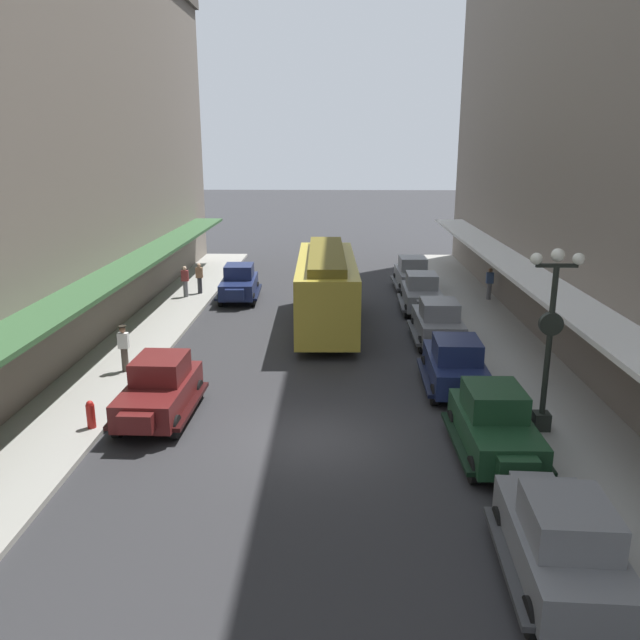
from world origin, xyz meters
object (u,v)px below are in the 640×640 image
Objects in this scene: streetcar at (326,286)px; pedestrian_1 at (185,281)px; parked_car_0 at (160,388)px; fire_hydrant at (91,414)px; parked_car_3 at (239,282)px; parked_car_5 at (438,321)px; pedestrian_0 at (124,348)px; lamp_post_with_clock at (550,333)px; pedestrian_3 at (199,278)px; parked_car_2 at (562,540)px; parked_car_6 at (422,292)px; parked_car_7 at (495,423)px; parked_car_4 at (455,363)px; pedestrian_2 at (490,283)px; parked_car_1 at (413,274)px.

streetcar is 5.89× the size of pedestrian_1.
fire_hydrant is (-1.69, -1.10, -0.38)m from parked_car_0.
parked_car_3 is 11.82m from parked_car_5.
fire_hydrant is 0.49× the size of pedestrian_0.
lamp_post_with_clock reaches higher than pedestrian_3.
parked_car_3 is 5.26× the size of fire_hydrant.
fire_hydrant is 0.50× the size of pedestrian_3.
parked_car_2 reaches higher than pedestrian_0.
pedestrian_0 is (-11.65, -9.32, 0.07)m from parked_car_6.
parked_car_7 is at bearing -54.77° from pedestrian_1.
parked_car_5 is at bearing 89.83° from parked_car_7.
parked_car_0 is at bearing 33.06° from fire_hydrant.
parked_car_4 is at bearing 119.28° from lamp_post_with_clock.
lamp_post_with_clock reaches higher than pedestrian_2.
pedestrian_0 is at bearing -143.83° from pedestrian_2.
parked_car_1 is 4.66m from parked_car_6.
parked_car_0 is 11.04m from streetcar.
parked_car_5 is 5.21m from streetcar.
parked_car_7 is 2.96m from lamp_post_with_clock.
pedestrian_0 is at bearing -90.45° from pedestrian_3.
pedestrian_1 is at bearing 179.58° from pedestrian_2.
fire_hydrant is 21.79m from pedestrian_2.
fire_hydrant is (-11.21, -18.65, -0.38)m from parked_car_1.
streetcar is at bearing 120.23° from lamp_post_with_clock.
parked_car_1 is 19.76m from parked_car_7.
parked_car_6 is (9.30, -2.08, 0.00)m from parked_car_3.
parked_car_2 is at bearing -90.00° from parked_car_6.
parked_car_6 is (-0.01, 5.20, 0.00)m from parked_car_5.
parked_car_2 is 2.63× the size of pedestrian_2.
fire_hydrant is (-11.11, 6.19, -0.38)m from parked_car_2.
pedestrian_3 reaches higher than fire_hydrant.
lamp_post_with_clock is at bearing -79.16° from parked_car_5.
lamp_post_with_clock is (1.86, -3.32, 2.04)m from parked_car_4.
pedestrian_3 is (-11.34, 13.32, 0.05)m from parked_car_4.
parked_car_2 is at bearing -63.40° from pedestrian_3.
parked_car_3 is at bearing -164.66° from parked_car_1.
parked_car_2 is 17.82m from streetcar.
pedestrian_0 is at bearing -87.58° from pedestrian_1.
streetcar is 9.76m from pedestrian_2.
streetcar is 9.15m from pedestrian_3.
lamp_post_with_clock is at bearing 75.68° from parked_car_2.
pedestrian_1 is (-0.48, 11.37, -0.02)m from pedestrian_0.
streetcar is at bearing 120.64° from parked_car_4.
pedestrian_0 is at bearing 153.58° from parked_car_7.
pedestrian_1 is (-2.84, -0.03, 0.05)m from parked_car_3.
parked_car_4 is 12.99m from pedestrian_2.
parked_car_4 is at bearing -59.36° from streetcar.
pedestrian_2 is at bearing -3.58° from pedestrian_3.
pedestrian_3 is (-11.65, -1.77, 0.05)m from parked_car_1.
pedestrian_3 is at bearing 128.42° from lamp_post_with_clock.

